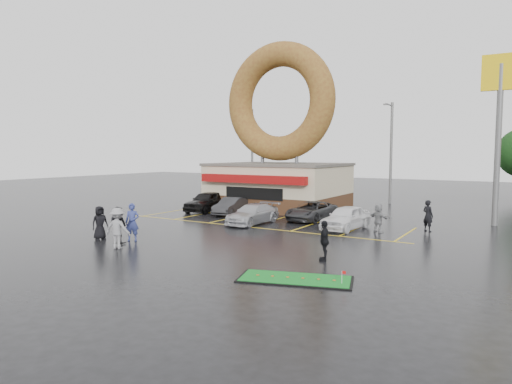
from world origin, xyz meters
The scene contains 19 objects.
ground centered at (0.00, 0.00, 0.00)m, with size 120.00×120.00×0.00m, color black.
donut_shop centered at (-3.00, 12.97, 4.46)m, with size 10.20×8.70×13.50m.
shell_sign centered at (13.00, 12.00, 7.38)m, with size 2.20×0.36×10.60m.
streetlight_left centered at (-10.00, 19.92, 4.78)m, with size 0.40×2.21×9.00m.
streetlight_mid centered at (4.00, 20.92, 4.78)m, with size 0.40×2.21×9.00m.
car_black centered at (-6.70, 8.00, 0.79)m, with size 1.85×4.61×1.57m, color black.
car_dgrey centered at (-3.97, 7.44, 0.64)m, with size 1.35×3.86×1.27m, color #28282A.
car_silver centered at (-0.37, 4.62, 0.64)m, with size 1.78×4.39×1.27m, color #AEAFB3.
car_grey centered at (2.25, 8.00, 0.64)m, with size 2.11×4.57×1.27m, color #2F2F31.
car_white centered at (5.54, 5.68, 0.71)m, with size 1.69×4.19×1.43m, color white.
person_blue centered at (-2.63, -3.53, 0.99)m, with size 0.72×0.47×1.98m, color navy.
person_blackjkt centered at (-2.80, -4.33, 0.93)m, with size 0.91×0.71×1.87m, color black.
person_hoodie centered at (-1.85, -5.19, 0.98)m, with size 1.27×0.73×1.96m, color gray.
person_bystander centered at (-4.39, -4.14, 0.89)m, with size 0.87×0.57×1.78m, color black.
person_cameraman centered at (7.53, -2.28, 0.86)m, with size 1.01×0.42×1.72m, color black.
person_walker_near centered at (7.47, 5.76, 0.83)m, with size 1.53×0.49×1.65m, color gray.
person_walker_far centered at (9.85, 7.51, 0.92)m, with size 0.67×0.44×1.84m, color black.
dumpster centered at (-9.19, 12.25, 0.65)m, with size 1.80×1.20×1.30m, color #173D1C.
putting_green centered at (7.81, -5.59, 0.03)m, with size 4.44×2.90×0.52m.
Camera 1 is at (15.03, -20.09, 4.60)m, focal length 32.00 mm.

